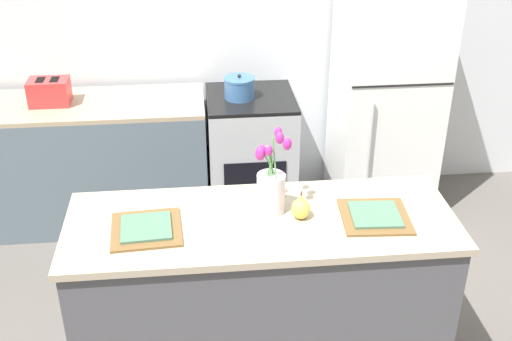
{
  "coord_description": "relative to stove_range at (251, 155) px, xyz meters",
  "views": [
    {
      "loc": [
        -0.27,
        -2.46,
        2.54
      ],
      "look_at": [
        0.0,
        0.25,
        1.06
      ],
      "focal_mm": 45.0,
      "sensor_mm": 36.0,
      "label": 1
    }
  ],
  "objects": [
    {
      "name": "refrigerator",
      "position": [
        0.95,
        0.0,
        0.41
      ],
      "size": [
        0.68,
        0.67,
        1.72
      ],
      "color": "white",
      "rests_on": "ground_plane"
    },
    {
      "name": "stove_range",
      "position": [
        0.0,
        0.0,
        0.0
      ],
      "size": [
        0.6,
        0.61,
        0.9
      ],
      "color": "#B2B5B7",
      "rests_on": "ground_plane"
    },
    {
      "name": "back_counter",
      "position": [
        -1.16,
        0.0,
        0.0
      ],
      "size": [
        1.68,
        0.6,
        0.9
      ],
      "color": "slate",
      "rests_on": "ground_plane"
    },
    {
      "name": "cooking_pot",
      "position": [
        -0.08,
        -0.02,
        0.52
      ],
      "size": [
        0.21,
        0.21,
        0.17
      ],
      "color": "#386093",
      "rests_on": "stove_range"
    },
    {
      "name": "plate_setting_left",
      "position": [
        -0.62,
        -1.64,
        0.5
      ],
      "size": [
        0.33,
        0.33,
        0.02
      ],
      "color": "brown",
      "rests_on": "kitchen_island"
    },
    {
      "name": "back_wall",
      "position": [
        -0.1,
        0.4,
        0.9
      ],
      "size": [
        5.2,
        0.08,
        2.7
      ],
      "color": "silver",
      "rests_on": "ground_plane"
    },
    {
      "name": "plate_setting_right",
      "position": [
        0.42,
        -1.64,
        0.5
      ],
      "size": [
        0.33,
        0.33,
        0.02
      ],
      "color": "brown",
      "rests_on": "kitchen_island"
    },
    {
      "name": "flower_vase",
      "position": [
        -0.05,
        -1.53,
        0.62
      ],
      "size": [
        0.16,
        0.15,
        0.43
      ],
      "color": "silver",
      "rests_on": "kitchen_island"
    },
    {
      "name": "pear_figurine",
      "position": [
        0.08,
        -1.61,
        0.55
      ],
      "size": [
        0.09,
        0.09,
        0.14
      ],
      "color": "#E5CC4C",
      "rests_on": "kitchen_island"
    },
    {
      "name": "kitchen_island",
      "position": [
        -0.1,
        -1.6,
        0.02
      ],
      "size": [
        1.8,
        0.66,
        0.94
      ],
      "color": "#4C4C51",
      "rests_on": "ground_plane"
    },
    {
      "name": "toaster",
      "position": [
        -1.33,
        0.0,
        0.54
      ],
      "size": [
        0.28,
        0.18,
        0.17
      ],
      "color": "red",
      "rests_on": "back_counter"
    }
  ]
}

